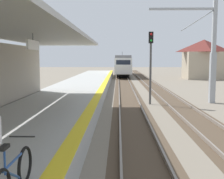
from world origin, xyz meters
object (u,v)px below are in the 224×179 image
(approaching_train, at_px, (122,65))
(bicycle_beside_commuter, at_px, (14,176))
(catenary_pylon_far_side, at_px, (209,55))
(distant_trackside_house, at_px, (204,58))
(rail_signal_post, at_px, (151,60))

(approaching_train, height_order, bicycle_beside_commuter, approaching_train)
(approaching_train, xyz_separation_m, catenary_pylon_far_side, (5.89, -33.20, 1.43))
(catenary_pylon_far_side, bearing_deg, bicycle_beside_commuter, -117.60)
(bicycle_beside_commuter, bearing_deg, distant_trackside_house, 69.23)
(bicycle_beside_commuter, distance_m, distant_trackside_house, 44.52)
(bicycle_beside_commuter, distance_m, rail_signal_post, 16.19)
(approaching_train, bearing_deg, catenary_pylon_far_side, -79.93)
(bicycle_beside_commuter, bearing_deg, approaching_train, 86.98)
(approaching_train, xyz_separation_m, bicycle_beside_commuter, (-2.61, -49.47, -0.88))
(catenary_pylon_far_side, distance_m, distant_trackside_house, 26.33)
(approaching_train, height_order, rail_signal_post, rail_signal_post)
(rail_signal_post, distance_m, catenary_pylon_far_side, 4.47)
(approaching_train, distance_m, rail_signal_post, 33.98)
(distant_trackside_house, bearing_deg, bicycle_beside_commuter, -110.77)
(approaching_train, relative_size, distant_trackside_house, 2.97)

